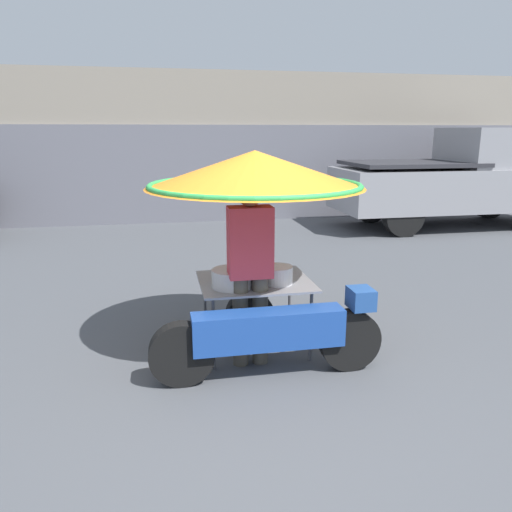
% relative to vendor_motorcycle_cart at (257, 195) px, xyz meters
% --- Properties ---
extents(ground_plane, '(36.00, 36.00, 0.00)m').
position_rel_vendor_motorcycle_cart_xyz_m(ground_plane, '(-0.02, -0.92, -1.50)').
color(ground_plane, '#4C4F54').
extents(shopfront_building, '(28.00, 2.06, 3.36)m').
position_rel_vendor_motorcycle_cart_xyz_m(shopfront_building, '(-0.02, 8.16, 0.17)').
color(shopfront_building, gray).
rests_on(shopfront_building, ground).
extents(vendor_motorcycle_cart, '(2.01, 1.98, 1.89)m').
position_rel_vendor_motorcycle_cart_xyz_m(vendor_motorcycle_cart, '(0.00, 0.00, 0.00)').
color(vendor_motorcycle_cart, black).
rests_on(vendor_motorcycle_cart, ground).
extents(vendor_person, '(0.38, 0.22, 1.66)m').
position_rel_vendor_motorcycle_cart_xyz_m(vendor_person, '(-0.11, -0.25, -0.57)').
color(vendor_person, '#4C473D').
rests_on(vendor_person, ground).
extents(pickup_truck, '(5.11, 1.88, 2.12)m').
position_rel_vendor_motorcycle_cart_xyz_m(pickup_truck, '(5.59, 5.47, -0.49)').
color(pickup_truck, black).
rests_on(pickup_truck, ground).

